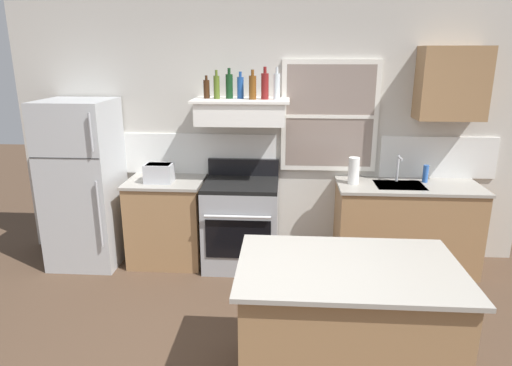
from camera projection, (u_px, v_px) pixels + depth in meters
name	position (u px, v px, depth m)	size (l,w,h in m)	color
back_wall	(270.00, 134.00, 4.82)	(5.40, 0.11, 2.70)	beige
refrigerator	(84.00, 184.00, 4.71)	(0.70, 0.72, 1.74)	#B7BABC
counter_left_of_stove	(167.00, 221.00, 4.83)	(0.79, 0.63, 0.91)	#9E754C
toaster	(159.00, 173.00, 4.60)	(0.30, 0.20, 0.19)	silver
stove_range	(241.00, 223.00, 4.74)	(0.76, 0.69, 1.09)	#9EA0A5
range_hood_shelf	(241.00, 111.00, 4.51)	(0.96, 0.52, 0.24)	white
bottle_brown_stout	(207.00, 89.00, 4.50)	(0.06, 0.06, 0.23)	#381E0F
bottle_olive_oil_square	(217.00, 87.00, 4.46)	(0.06, 0.06, 0.28)	#4C601E
bottle_dark_green_wine	(229.00, 86.00, 4.48)	(0.07, 0.07, 0.30)	#143819
bottle_blue_liqueur	(240.00, 87.00, 4.48)	(0.07, 0.07, 0.26)	#1E478C
bottle_amber_wine	(253.00, 87.00, 4.40)	(0.07, 0.07, 0.29)	brown
bottle_red_label_wine	(265.00, 86.00, 4.40)	(0.07, 0.07, 0.31)	maroon
bottle_clear_tall	(277.00, 86.00, 4.39)	(0.06, 0.06, 0.31)	silver
counter_right_with_sink	(405.00, 227.00, 4.66)	(1.43, 0.63, 0.91)	#9E754C
sink_faucet	(398.00, 165.00, 4.59)	(0.03, 0.17, 0.28)	silver
paper_towel_roll	(354.00, 171.00, 4.54)	(0.11, 0.11, 0.27)	white
dish_soap_bottle	(426.00, 174.00, 4.60)	(0.06, 0.06, 0.18)	blue
kitchen_island	(345.00, 328.00, 2.95)	(1.40, 0.90, 0.91)	#9E754C
upper_cabinet_right	(452.00, 83.00, 4.37)	(0.64, 0.32, 0.70)	#9E754C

